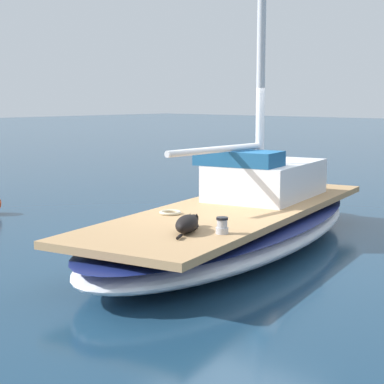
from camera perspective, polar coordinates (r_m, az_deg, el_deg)
ground_plane at (r=10.03m, az=3.84°, el=-5.09°), size 120.00×120.00×0.00m
sailboat_main at (r=9.95m, az=3.86°, el=-3.21°), size 3.95×7.60×0.66m
mast_main at (r=10.53m, az=5.76°, el=16.08°), size 0.14×2.27×6.89m
cabin_house at (r=10.85m, az=6.42°, el=1.31°), size 1.82×2.47×0.84m
dog_black at (r=8.06m, az=-0.40°, el=-2.85°), size 0.54×0.87×0.22m
deck_winch at (r=7.96m, az=2.72°, el=-3.06°), size 0.16×0.16×0.21m
coiled_rope at (r=9.30m, az=-1.96°, el=-1.85°), size 0.32×0.32×0.04m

